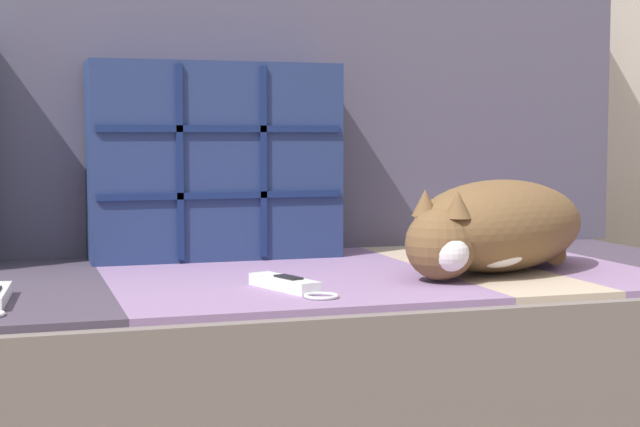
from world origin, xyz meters
name	(u,v)px	position (x,y,z in m)	size (l,w,h in m)	color
couch	(213,388)	(0.00, 0.14, 0.19)	(1.90, 0.82, 0.39)	#3D3838
sofa_backrest	(177,108)	(0.00, 0.48, 0.67)	(1.86, 0.14, 0.56)	#514C60
throw_pillow_quilted	(215,161)	(0.04, 0.33, 0.56)	(0.46, 0.14, 0.36)	navy
sleeping_cat	(494,228)	(0.45, 0.01, 0.46)	(0.45, 0.38, 0.15)	brown
game_remote_far	(287,284)	(0.07, -0.07, 0.39)	(0.10, 0.19, 0.02)	white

